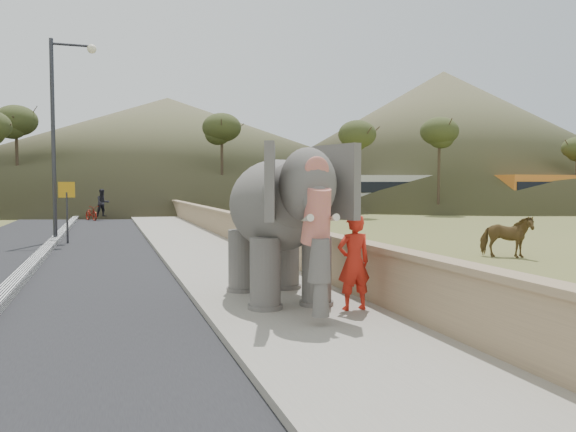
{
  "coord_description": "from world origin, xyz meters",
  "views": [
    {
      "loc": [
        -3.04,
        -7.44,
        2.28
      ],
      "look_at": [
        0.2,
        2.57,
        1.7
      ],
      "focal_mm": 35.0,
      "sensor_mm": 36.0,
      "label": 1
    }
  ],
  "objects_px": {
    "lamppost": "(61,119)",
    "cow": "(506,237)",
    "motorcyclist": "(97,208)",
    "elephant_and_man": "(278,226)"
  },
  "relations": [
    {
      "from": "lamppost",
      "to": "elephant_and_man",
      "type": "bearing_deg",
      "value": -71.3
    },
    {
      "from": "cow",
      "to": "elephant_and_man",
      "type": "height_order",
      "value": "elephant_and_man"
    },
    {
      "from": "elephant_and_man",
      "to": "lamppost",
      "type": "bearing_deg",
      "value": 108.7
    },
    {
      "from": "lamppost",
      "to": "elephant_and_man",
      "type": "height_order",
      "value": "lamppost"
    },
    {
      "from": "lamppost",
      "to": "cow",
      "type": "height_order",
      "value": "lamppost"
    },
    {
      "from": "cow",
      "to": "motorcyclist",
      "type": "bearing_deg",
      "value": 67.12
    },
    {
      "from": "elephant_and_man",
      "to": "cow",
      "type": "bearing_deg",
      "value": 26.93
    },
    {
      "from": "elephant_and_man",
      "to": "motorcyclist",
      "type": "distance_m",
      "value": 28.06
    },
    {
      "from": "elephant_and_man",
      "to": "motorcyclist",
      "type": "relative_size",
      "value": 1.89
    },
    {
      "from": "lamppost",
      "to": "elephant_and_man",
      "type": "distance_m",
      "value": 15.07
    }
  ]
}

